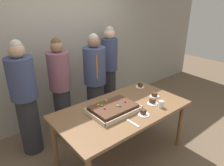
% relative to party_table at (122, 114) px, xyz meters
% --- Properties ---
extents(ground_plane, '(12.00, 12.00, 0.00)m').
position_rel_party_table_xyz_m(ground_plane, '(0.00, 0.00, -0.71)').
color(ground_plane, brown).
extents(interior_back_panel, '(8.00, 0.12, 3.00)m').
position_rel_party_table_xyz_m(interior_back_panel, '(0.00, 1.60, 0.79)').
color(interior_back_panel, '#9E998E').
rests_on(interior_back_panel, ground_plane).
extents(party_table, '(1.87, 1.01, 0.80)m').
position_rel_party_table_xyz_m(party_table, '(0.00, 0.00, 0.00)').
color(party_table, brown).
rests_on(party_table, ground_plane).
extents(sheet_cake, '(0.65, 0.47, 0.11)m').
position_rel_party_table_xyz_m(sheet_cake, '(-0.15, 0.01, 0.13)').
color(sheet_cake, beige).
rests_on(sheet_cake, party_table).
extents(plated_slice_near_left, '(0.15, 0.15, 0.07)m').
position_rel_party_table_xyz_m(plated_slice_near_left, '(0.63, -0.05, 0.11)').
color(plated_slice_near_left, white).
rests_on(plated_slice_near_left, party_table).
extents(plated_slice_near_right, '(0.15, 0.15, 0.07)m').
position_rel_party_table_xyz_m(plated_slice_near_right, '(0.72, 0.34, 0.11)').
color(plated_slice_near_right, white).
rests_on(plated_slice_near_right, party_table).
extents(plated_slice_far_left, '(0.15, 0.15, 0.07)m').
position_rel_party_table_xyz_m(plated_slice_far_left, '(0.10, -0.30, 0.11)').
color(plated_slice_far_left, white).
rests_on(plated_slice_far_left, party_table).
extents(plated_slice_far_right, '(0.15, 0.15, 0.08)m').
position_rel_party_table_xyz_m(plated_slice_far_right, '(0.43, -0.18, 0.11)').
color(plated_slice_far_right, white).
rests_on(plated_slice_far_right, party_table).
extents(drink_cup_nearest, '(0.07, 0.07, 0.10)m').
position_rel_party_table_xyz_m(drink_cup_nearest, '(0.44, -0.32, 0.14)').
color(drink_cup_nearest, white).
rests_on(drink_cup_nearest, party_table).
extents(cake_server_utensil, '(0.03, 0.20, 0.01)m').
position_rel_party_table_xyz_m(cake_server_utensil, '(-0.15, -0.36, 0.09)').
color(cake_server_utensil, silver).
rests_on(cake_server_utensil, party_table).
extents(person_serving_front, '(0.34, 0.34, 1.68)m').
position_rel_party_table_xyz_m(person_serving_front, '(-0.41, 1.02, 0.16)').
color(person_serving_front, '#28282D').
rests_on(person_serving_front, ground_plane).
extents(person_green_shirt_behind, '(0.38, 0.38, 1.70)m').
position_rel_party_table_xyz_m(person_green_shirt_behind, '(0.17, 0.89, 0.16)').
color(person_green_shirt_behind, '#28282D').
rests_on(person_green_shirt_behind, ground_plane).
extents(person_striped_tie_right, '(0.31, 0.31, 1.72)m').
position_rel_party_table_xyz_m(person_striped_tie_right, '(0.79, 1.25, 0.20)').
color(person_striped_tie_right, '#28282D').
rests_on(person_striped_tie_right, ground_plane).
extents(person_far_right_suit, '(0.37, 0.37, 1.74)m').
position_rel_party_table_xyz_m(person_far_right_suit, '(-0.99, 0.95, 0.18)').
color(person_far_right_suit, '#28282D').
rests_on(person_far_right_suit, ground_plane).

